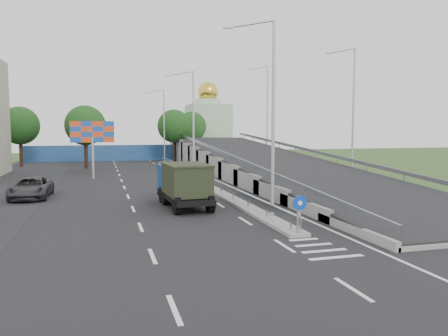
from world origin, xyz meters
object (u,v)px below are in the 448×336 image
object	(u,v)px
parked_car_c	(31,188)
billboard	(92,135)
sign_bollard	(299,214)
church	(208,126)
lamp_post_mid	(192,118)
lamp_post_far	(163,122)
lamp_post_near	(270,108)
dump_truck	(184,183)

from	to	relation	value
parked_car_c	billboard	bearing A→B (deg)	71.97
sign_bollard	church	world-z (taller)	church
lamp_post_mid	lamp_post_far	bearing A→B (deg)	90.00
sign_bollard	lamp_post_far	xyz separation A→B (m)	(0.11, 43.83, 4.77)
billboard	sign_bollard	bearing A→B (deg)	-70.79
lamp_post_mid	parked_car_c	distance (m)	16.56
lamp_post_far	church	world-z (taller)	church
sign_bollard	lamp_post_mid	size ratio (longest dim) A/B	0.17
sign_bollard	lamp_post_far	size ratio (longest dim) A/B	0.17
lamp_post_far	parked_car_c	xyz separation A→B (m)	(-13.03, -28.86, -5.08)
lamp_post_near	church	distance (m)	54.90
lamp_post_near	parked_car_c	size ratio (longest dim) A/B	1.94
lamp_post_far	dump_truck	size ratio (longest dim) A/B	1.62
lamp_post_near	church	world-z (taller)	church
lamp_post_far	parked_car_c	bearing A→B (deg)	-114.31
lamp_post_mid	lamp_post_far	size ratio (longest dim) A/B	1.00
lamp_post_mid	sign_bollard	bearing A→B (deg)	-90.26
church	dump_truck	bearing A→B (deg)	-105.37
lamp_post_mid	lamp_post_far	world-z (taller)	same
lamp_post_mid	church	world-z (taller)	church
lamp_post_near	parked_car_c	distance (m)	17.89
lamp_post_near	church	xyz separation A→B (m)	(9.89, 54.00, -0.50)
sign_bollard	billboard	size ratio (longest dim) A/B	0.30
billboard	dump_truck	xyz separation A→B (m)	(5.55, -16.92, -2.69)
lamp_post_mid	billboard	xyz separation A→B (m)	(-9.11, 2.00, -1.62)
billboard	dump_truck	distance (m)	18.01
sign_bollard	billboard	bearing A→B (deg)	109.21
sign_bollard	dump_truck	bearing A→B (deg)	111.16
church	billboard	distance (m)	37.23
lamp_post_near	sign_bollard	bearing A→B (deg)	-91.64
church	lamp_post_near	bearing A→B (deg)	-100.38
billboard	lamp_post_near	bearing A→B (deg)	-67.51
lamp_post_near	dump_truck	xyz separation A→B (m)	(-3.56, 5.08, -4.31)
lamp_post_near	billboard	distance (m)	23.87
lamp_post_near	lamp_post_far	world-z (taller)	same
lamp_post_far	billboard	world-z (taller)	lamp_post_far
lamp_post_near	dump_truck	size ratio (longest dim) A/B	1.62
parked_car_c	lamp_post_mid	bearing A→B (deg)	36.04
sign_bollard	dump_truck	xyz separation A→B (m)	(-3.45, 8.91, 0.46)
lamp_post_mid	billboard	bearing A→B (deg)	167.62
sign_bollard	billboard	xyz separation A→B (m)	(-9.00, 25.83, 3.15)
lamp_post_near	church	bearing A→B (deg)	79.62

